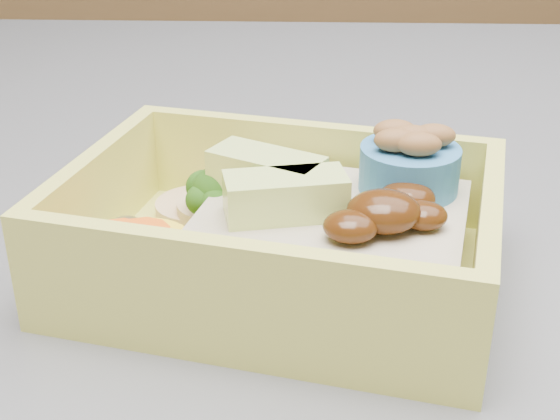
{
  "coord_description": "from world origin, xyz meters",
  "views": [
    {
      "loc": [
        -0.18,
        -0.56,
        1.12
      ],
      "look_at": [
        -0.19,
        -0.23,
        0.96
      ],
      "focal_mm": 50.0,
      "sensor_mm": 36.0,
      "label": 1
    }
  ],
  "objects": [
    {
      "name": "bento_box",
      "position": [
        -0.18,
        -0.23,
        0.95
      ],
      "size": [
        0.23,
        0.19,
        0.07
      ],
      "rotation": [
        0.0,
        0.0,
        -0.23
      ],
      "color": "#D8D559",
      "rests_on": "island"
    }
  ]
}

